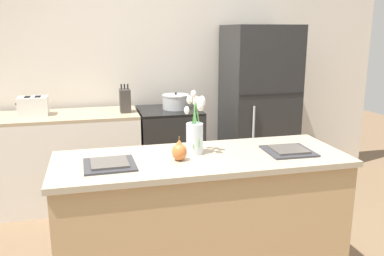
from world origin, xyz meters
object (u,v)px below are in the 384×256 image
object	(u,v)px
plate_setting_left	(110,164)
cooking_pot	(176,102)
stove_range	(170,152)
refrigerator	(258,109)
pear_figurine	(179,151)
flower_vase	(195,131)
plate_setting_right	(288,150)
toaster	(33,106)
knife_block	(125,101)

from	to	relation	value
plate_setting_left	cooking_pot	xyz separation A→B (m)	(0.73, 1.65, 0.05)
stove_range	plate_setting_left	size ratio (longest dim) A/B	3.01
refrigerator	pear_figurine	distance (m)	2.04
pear_figurine	cooking_pot	world-z (taller)	cooking_pot
flower_vase	plate_setting_right	distance (m)	0.61
pear_figurine	cooking_pot	bearing A→B (deg)	79.03
stove_range	toaster	size ratio (longest dim) A/B	3.20
cooking_pot	stove_range	bearing A→B (deg)	-171.63
plate_setting_left	plate_setting_right	bearing A→B (deg)	0.00
stove_range	flower_vase	size ratio (longest dim) A/B	2.19
pear_figurine	cooking_pot	distance (m)	1.68
pear_figurine	toaster	bearing A→B (deg)	121.37
flower_vase	knife_block	xyz separation A→B (m)	(-0.31, 1.50, -0.05)
pear_figurine	plate_setting_left	world-z (taller)	pear_figurine
plate_setting_right	toaster	xyz separation A→B (m)	(-1.73, 1.67, 0.06)
flower_vase	cooking_pot	bearing A→B (deg)	82.74
stove_range	toaster	world-z (taller)	toaster
flower_vase	plate_setting_left	bearing A→B (deg)	-168.06
plate_setting_right	plate_setting_left	bearing A→B (deg)	180.00
stove_range	flower_vase	distance (m)	1.65
flower_vase	plate_setting_right	bearing A→B (deg)	-10.90
stove_range	plate_setting_left	distance (m)	1.83
flower_vase	plate_setting_left	xyz separation A→B (m)	(-0.53, -0.11, -0.14)
toaster	refrigerator	bearing A→B (deg)	-0.60
pear_figurine	cooking_pot	xyz separation A→B (m)	(0.32, 1.65, 0.00)
plate_setting_right	pear_figurine	bearing A→B (deg)	179.98
refrigerator	plate_setting_right	size ratio (longest dim) A/B	5.75
knife_block	toaster	bearing A→B (deg)	176.04
plate_setting_right	toaster	size ratio (longest dim) A/B	1.06
toaster	knife_block	xyz separation A→B (m)	(0.83, -0.06, 0.03)
stove_range	refrigerator	size ratio (longest dim) A/B	0.52
toaster	plate_setting_right	bearing A→B (deg)	-44.02
plate_setting_left	knife_block	bearing A→B (deg)	81.99
pear_figurine	stove_range	bearing A→B (deg)	81.35
plate_setting_left	plate_setting_right	xyz separation A→B (m)	(1.12, 0.00, 0.00)
toaster	stove_range	bearing A→B (deg)	-1.09
flower_vase	toaster	size ratio (longest dim) A/B	1.46
plate_setting_right	toaster	world-z (taller)	toaster
plate_setting_right	knife_block	distance (m)	1.84
knife_block	plate_setting_right	bearing A→B (deg)	-61.02
refrigerator	pear_figurine	size ratio (longest dim) A/B	11.65
stove_range	knife_block	distance (m)	0.71
stove_range	plate_setting_right	size ratio (longest dim) A/B	3.01
stove_range	knife_block	world-z (taller)	knife_block
knife_block	pear_figurine	bearing A→B (deg)	-83.53
pear_figurine	plate_setting_left	size ratio (longest dim) A/B	0.49
cooking_pot	knife_block	bearing A→B (deg)	-174.99
stove_range	plate_setting_right	distance (m)	1.77
refrigerator	plate_setting_right	distance (m)	1.72
refrigerator	pear_figurine	xyz separation A→B (m)	(-1.20, -1.64, 0.11)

